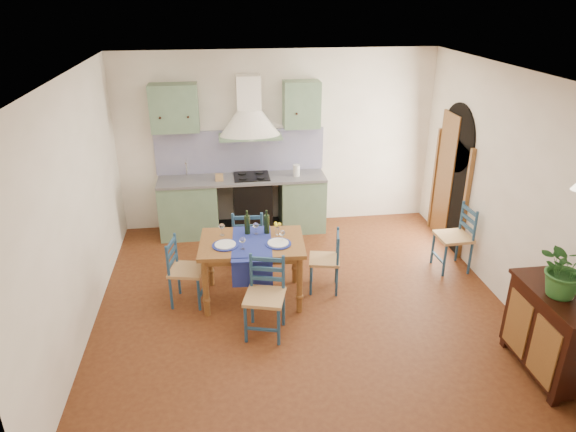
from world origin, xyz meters
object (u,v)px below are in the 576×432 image
at_px(dining_table, 252,248).
at_px(sideboard, 552,330).
at_px(chair_near, 265,296).
at_px(potted_plant, 567,268).

bearing_deg(dining_table, sideboard, -31.90).
relative_size(chair_near, potted_plant, 1.59).
bearing_deg(potted_plant, chair_near, 158.85).
bearing_deg(dining_table, potted_plant, -32.22).
height_order(chair_near, potted_plant, potted_plant).
relative_size(chair_near, sideboard, 0.88).
bearing_deg(sideboard, chair_near, 159.16).
relative_size(dining_table, sideboard, 1.25).
height_order(sideboard, potted_plant, potted_plant).
xyz_separation_m(sideboard, potted_plant, (-0.02, -0.01, 0.72)).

